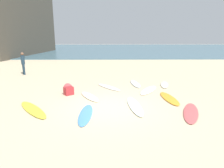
% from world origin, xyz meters
% --- Properties ---
extents(ground_plane, '(120.00, 120.00, 0.00)m').
position_xyz_m(ground_plane, '(0.00, 0.00, 0.00)').
color(ground_plane, '#C6B28E').
extents(ocean_water, '(120.00, 40.00, 0.08)m').
position_xyz_m(ocean_water, '(0.00, 37.17, 0.04)').
color(ocean_water, '#426675').
rests_on(ocean_water, ground_plane).
extents(surfboard_0, '(0.71, 2.55, 0.08)m').
position_xyz_m(surfboard_0, '(1.08, 0.07, 0.04)').
color(surfboard_0, white).
rests_on(surfboard_0, ground_plane).
extents(surfboard_1, '(1.11, 2.60, 0.07)m').
position_xyz_m(surfboard_1, '(-2.50, 3.10, 0.04)').
color(surfboard_1, '#E35050').
rests_on(surfboard_1, ground_plane).
extents(surfboard_2, '(1.67, 1.99, 0.07)m').
position_xyz_m(surfboard_2, '(-0.09, 3.35, 0.03)').
color(surfboard_2, silver).
rests_on(surfboard_2, ground_plane).
extents(surfboard_3, '(2.05, 2.33, 0.08)m').
position_xyz_m(surfboard_3, '(-3.31, -0.31, 0.04)').
color(surfboard_3, yellow).
rests_on(surfboard_3, ground_plane).
extents(surfboard_4, '(1.57, 2.14, 0.07)m').
position_xyz_m(surfboard_4, '(2.20, 2.64, 0.04)').
color(surfboard_4, white).
rests_on(surfboard_4, ground_plane).
extents(surfboard_5, '(1.34, 1.92, 0.08)m').
position_xyz_m(surfboard_5, '(-1.07, 1.48, 0.04)').
color(surfboard_5, '#F1EBCE').
rests_on(surfboard_5, ground_plane).
extents(surfboard_6, '(0.72, 2.23, 0.08)m').
position_xyz_m(surfboard_6, '(2.94, 1.11, 0.04)').
color(surfboard_6, orange).
rests_on(surfboard_6, ground_plane).
extents(surfboard_7, '(0.54, 2.24, 0.06)m').
position_xyz_m(surfboard_7, '(-1.00, -0.86, 0.03)').
color(surfboard_7, '#4D91D8').
rests_on(surfboard_7, ground_plane).
extents(surfboard_8, '(0.66, 2.09, 0.08)m').
position_xyz_m(surfboard_8, '(1.63, 4.18, 0.04)').
color(surfboard_8, white).
rests_on(surfboard_8, ground_plane).
extents(surfboard_9, '(1.43, 2.41, 0.07)m').
position_xyz_m(surfboard_9, '(3.28, -0.73, 0.03)').
color(surfboard_9, '#D35353').
rests_on(surfboard_9, ground_plane).
extents(surfboard_10, '(0.95, 1.98, 0.08)m').
position_xyz_m(surfboard_10, '(3.47, 3.94, 0.04)').
color(surfboard_10, '#E7E9C8').
rests_on(surfboard_10, ground_plane).
extents(beachgoer_near, '(0.39, 0.39, 1.78)m').
position_xyz_m(beachgoer_near, '(-6.89, 7.46, 1.00)').
color(beachgoer_near, '#1E3342').
rests_on(beachgoer_near, ground_plane).
extents(beach_cooler, '(0.58, 0.57, 0.43)m').
position_xyz_m(beach_cooler, '(-2.22, 1.91, 0.22)').
color(beach_cooler, '#B2282D').
rests_on(beach_cooler, ground_plane).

